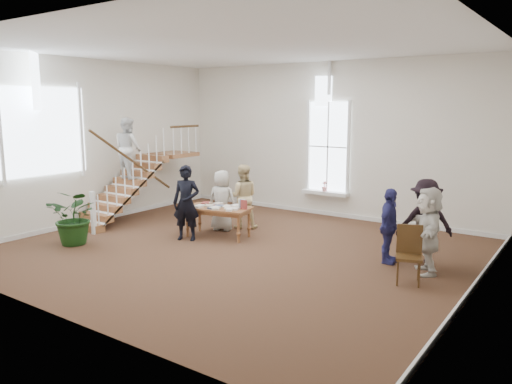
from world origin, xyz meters
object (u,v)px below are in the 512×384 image
Objects in this scene: side_chair at (409,251)px; floor_plant at (75,217)px; person_yellow at (243,196)px; police_officer at (186,203)px; woman_cluster_a at (389,226)px; library_table at (218,210)px; woman_cluster_c at (428,231)px; woman_cluster_b at (425,221)px; elderly_woman at (222,200)px.

floor_plant is at bearing 176.18° from side_chair.
person_yellow reaches higher than floor_plant.
side_chair is (5.40, 0.15, -0.32)m from police_officer.
woman_cluster_a reaches higher than side_chair.
floor_plant is 7.53m from side_chair.
side_chair is at bearing 14.99° from floor_plant.
woman_cluster_c is at bearing -9.00° from library_table.
woman_cluster_b is at bearing 174.96° from woman_cluster_c.
woman_cluster_c reaches higher than elderly_woman.
library_table is 1.32× the size of floor_plant.
elderly_woman is (-0.35, 0.60, 0.12)m from library_table.
woman_cluster_b reaches higher than side_chair.
police_officer is 1.16× the size of woman_cluster_a.
woman_cluster_b is (4.88, -0.25, 0.03)m from person_yellow.
library_table is 1.02× the size of person_yellow.
woman_cluster_a is (4.68, 1.05, -0.13)m from police_officer.
library_table is at bearing 56.64° from person_yellow.
floor_plant is (-1.87, -1.80, -0.26)m from police_officer.
floor_plant is at bearing 21.19° from person_yellow.
woman_cluster_a is 0.92× the size of woman_cluster_c.
woman_cluster_c reaches higher than floor_plant.
elderly_woman is 1.21× the size of floor_plant.
police_officer is 1.07× the size of person_yellow.
woman_cluster_b is at bearing 168.84° from elderly_woman.
side_chair is at bearing -17.01° from library_table.
library_table is 4.97m from side_chair.
police_officer is 1.26m from elderly_woman.
library_table is 0.71m from elderly_woman.
woman_cluster_c is at bearing -107.42° from woman_cluster_a.
woman_cluster_a is (4.22, 0.40, 0.11)m from library_table.
woman_cluster_c is at bearing 133.86° from person_yellow.
floor_plant is (-7.15, -3.30, -0.22)m from woman_cluster_b.
floor_plant is (-1.97, -3.05, -0.14)m from elderly_woman.
library_table is 0.99× the size of woman_cluster_b.
woman_cluster_b is 1.03× the size of woman_cluster_c.
person_yellow reaches higher than library_table.
woman_cluster_b is (0.60, 0.45, 0.09)m from woman_cluster_a.
person_yellow and woman_cluster_c have the same top height.
library_table is at bearing -114.08° from woman_cluster_c.
police_officer reaches higher than floor_plant.
floor_plant reaches higher than side_chair.
woman_cluster_c is (5.53, 0.85, -0.06)m from police_officer.
woman_cluster_b reaches higher than elderly_woman.
woman_cluster_b is at bearing -1.26° from library_table.
floor_plant is at bearing -96.64° from woman_cluster_c.
elderly_woman is 5.44m from woman_cluster_c.
police_officer is at bearing -136.14° from library_table.
woman_cluster_b is at bearing 24.75° from floor_plant.
woman_cluster_a is 0.88m from woman_cluster_c.
person_yellow reaches higher than elderly_woman.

